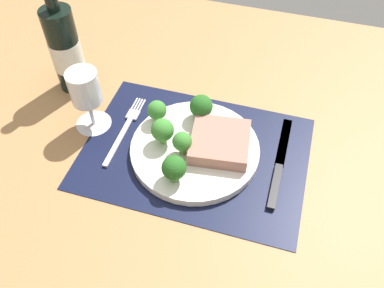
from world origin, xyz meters
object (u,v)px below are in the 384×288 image
object	(u,v)px
knife	(279,168)
plate	(195,149)
fork	(125,129)
wine_bottle	(65,49)
steak	(220,142)
wine_glass	(85,92)

from	to	relation	value
knife	plate	bearing A→B (deg)	179.55
plate	fork	bearing A→B (deg)	174.71
fork	knife	distance (cm)	31.72
plate	wine_bottle	world-z (taller)	wine_bottle
steak	wine_glass	distance (cm)	27.58
wine_bottle	wine_glass	size ratio (longest dim) A/B	1.96
steak	fork	bearing A→B (deg)	179.62
steak	fork	world-z (taller)	steak
wine_bottle	wine_glass	bearing A→B (deg)	-46.89
steak	wine_glass	world-z (taller)	wine_glass
fork	knife	world-z (taller)	knife
plate	wine_glass	xyz separation A→B (cm)	(-22.41, 1.44, 7.91)
plate	wine_glass	world-z (taller)	wine_glass
knife	wine_bottle	world-z (taller)	wine_bottle
plate	wine_bottle	bearing A→B (deg)	160.16
wine_glass	knife	bearing A→B (deg)	-1.35
fork	knife	bearing A→B (deg)	-0.93
steak	fork	distance (cm)	20.13
steak	fork	xyz separation A→B (cm)	(-19.93, 0.13, -2.77)
steak	knife	xyz separation A→B (cm)	(11.77, -0.76, -2.72)
plate	fork	xyz separation A→B (cm)	(-15.36, 1.42, -0.55)
wine_bottle	wine_glass	xyz separation A→B (cm)	(9.39, -10.03, -0.82)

